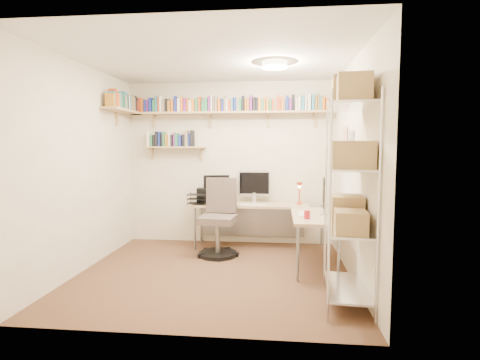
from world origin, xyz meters
name	(u,v)px	position (x,y,z in m)	size (l,w,h in m)	color
ground	(214,273)	(0.00, 0.00, 0.00)	(3.20, 3.20, 0.00)	#4E2B21
room_shell	(214,143)	(0.00, 0.00, 1.55)	(3.24, 3.04, 2.52)	beige
wall_shelves	(200,112)	(-0.42, 1.30, 2.03)	(3.12, 1.09, 0.80)	tan
corner_desk	(258,206)	(0.47, 0.99, 0.65)	(2.03, 1.72, 1.15)	tan
office_chair	(219,223)	(-0.06, 0.77, 0.45)	(0.56, 0.57, 1.07)	black
wire_rack	(350,159)	(1.42, -0.71, 1.39)	(0.49, 0.89, 2.17)	silver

